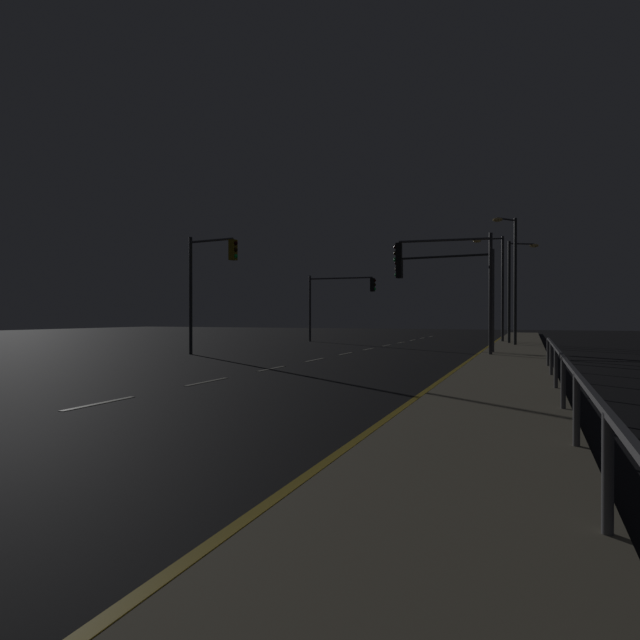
% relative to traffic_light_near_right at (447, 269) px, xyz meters
% --- Properties ---
extents(ground_plane, '(112.00, 112.00, 0.00)m').
position_rel_traffic_light_near_right_xyz_m(ground_plane, '(-4.93, -3.55, -4.02)').
color(ground_plane, black).
rests_on(ground_plane, ground).
extents(sidewalk_right, '(2.87, 77.00, 0.14)m').
position_rel_traffic_light_near_right_xyz_m(sidewalk_right, '(2.84, -3.55, -3.95)').
color(sidewalk_right, gray).
rests_on(sidewalk_right, ground).
extents(lane_markings_center, '(0.14, 50.00, 0.01)m').
position_rel_traffic_light_near_right_xyz_m(lane_markings_center, '(-4.93, -0.05, -4.01)').
color(lane_markings_center, silver).
rests_on(lane_markings_center, ground).
extents(lane_edge_line, '(0.14, 53.00, 0.01)m').
position_rel_traffic_light_near_right_xyz_m(lane_edge_line, '(1.16, 1.45, -4.01)').
color(lane_edge_line, gold).
rests_on(lane_edge_line, ground).
extents(traffic_light_near_right, '(4.43, 0.70, 5.47)m').
position_rel_traffic_light_near_right_xyz_m(traffic_light_near_right, '(0.00, 0.00, 0.00)').
color(traffic_light_near_right, '#38383D').
rests_on(traffic_light_near_right, sidewalk_right).
extents(traffic_light_mid_right, '(5.07, 0.40, 4.86)m').
position_rel_traffic_light_near_right_xyz_m(traffic_light_mid_right, '(-9.26, 11.24, -0.53)').
color(traffic_light_mid_right, '#38383D').
rests_on(traffic_light_mid_right, ground).
extents(traffic_light_far_right, '(4.96, 0.62, 4.94)m').
position_rel_traffic_light_near_right_xyz_m(traffic_light_far_right, '(-0.36, 2.00, -0.34)').
color(traffic_light_far_right, '#4C4C51').
rests_on(traffic_light_far_right, sidewalk_right).
extents(traffic_light_mid_left, '(2.88, 0.55, 5.71)m').
position_rel_traffic_light_near_right_xyz_m(traffic_light_mid_left, '(-10.69, -3.27, -0.07)').
color(traffic_light_mid_left, '#2D3033').
rests_on(traffic_light_mid_left, ground).
extents(street_lamp_corner, '(1.31, 1.53, 7.62)m').
position_rel_traffic_light_near_right_xyz_m(street_lamp_corner, '(2.53, 8.93, 0.67)').
color(street_lamp_corner, '#2D3033').
rests_on(street_lamp_corner, sidewalk_right).
extents(street_lamp_median, '(2.06, 0.37, 7.21)m').
position_rel_traffic_light_near_right_xyz_m(street_lamp_median, '(1.46, 13.56, 0.47)').
color(street_lamp_median, '#38383D').
rests_on(street_lamp_median, sidewalk_right).
extents(street_lamp_across_street, '(1.86, 1.14, 6.55)m').
position_rel_traffic_light_near_right_xyz_m(street_lamp_across_street, '(2.58, 11.56, 0.12)').
color(street_lamp_across_street, '#2D3033').
rests_on(street_lamp_across_street, sidewalk_right).
extents(barrier_fence, '(0.09, 18.30, 0.98)m').
position_rel_traffic_light_near_right_xyz_m(barrier_fence, '(4.13, -13.94, -3.14)').
color(barrier_fence, '#59595E').
rests_on(barrier_fence, sidewalk_right).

